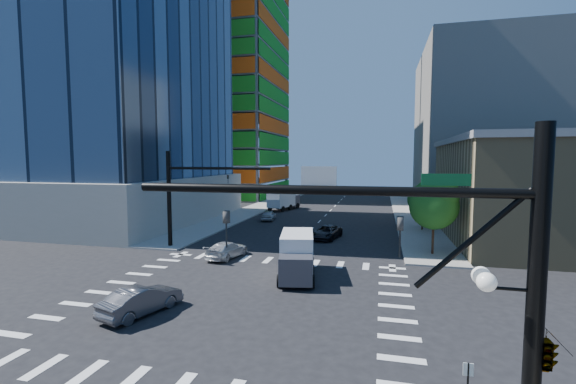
# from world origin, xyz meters

# --- Properties ---
(ground) EXTENTS (160.00, 160.00, 0.00)m
(ground) POSITION_xyz_m (0.00, 0.00, 0.00)
(ground) COLOR black
(ground) RESTS_ON ground
(road_markings) EXTENTS (20.00, 20.00, 0.01)m
(road_markings) POSITION_xyz_m (0.00, 0.00, 0.01)
(road_markings) COLOR silver
(road_markings) RESTS_ON ground
(sidewalk_ne) EXTENTS (5.00, 60.00, 0.15)m
(sidewalk_ne) POSITION_xyz_m (12.50, 40.00, 0.07)
(sidewalk_ne) COLOR gray
(sidewalk_ne) RESTS_ON ground
(sidewalk_nw) EXTENTS (5.00, 60.00, 0.15)m
(sidewalk_nw) POSITION_xyz_m (-12.50, 40.00, 0.07)
(sidewalk_nw) COLOR gray
(sidewalk_nw) RESTS_ON ground
(construction_building) EXTENTS (25.16, 34.50, 70.60)m
(construction_building) POSITION_xyz_m (-27.41, 61.93, 24.61)
(construction_building) COLOR slate
(construction_building) RESTS_ON ground
(commercial_building) EXTENTS (20.50, 22.50, 10.60)m
(commercial_building) POSITION_xyz_m (25.00, 22.00, 5.31)
(commercial_building) COLOR #948156
(commercial_building) RESTS_ON ground
(bg_building_ne) EXTENTS (24.00, 30.00, 28.00)m
(bg_building_ne) POSITION_xyz_m (27.00, 55.00, 14.00)
(bg_building_ne) COLOR slate
(bg_building_ne) RESTS_ON ground
(signal_mast_se) EXTENTS (10.51, 2.48, 9.00)m
(signal_mast_se) POSITION_xyz_m (10.60, -11.50, 5.01)
(signal_mast_se) COLOR black
(signal_mast_se) RESTS_ON sidewalk_se
(signal_mast_nw) EXTENTS (10.20, 0.40, 9.00)m
(signal_mast_nw) POSITION_xyz_m (-10.00, 11.50, 5.49)
(signal_mast_nw) COLOR black
(signal_mast_nw) RESTS_ON sidewalk_nw
(tree_south) EXTENTS (4.16, 4.16, 6.82)m
(tree_south) POSITION_xyz_m (12.63, 13.90, 4.69)
(tree_south) COLOR #382316
(tree_south) RESTS_ON sidewalk_ne
(tree_north) EXTENTS (3.54, 3.52, 5.78)m
(tree_north) POSITION_xyz_m (12.93, 25.90, 3.99)
(tree_north) COLOR #382316
(tree_north) RESTS_ON sidewalk_ne
(car_nb_far) EXTENTS (3.21, 5.33, 1.39)m
(car_nb_far) POSITION_xyz_m (2.50, 18.85, 0.69)
(car_nb_far) COLOR black
(car_nb_far) RESTS_ON ground
(car_sb_near) EXTENTS (2.71, 4.97, 1.36)m
(car_sb_near) POSITION_xyz_m (-4.65, 9.00, 0.68)
(car_sb_near) COLOR silver
(car_sb_near) RESTS_ON ground
(car_sb_mid) EXTENTS (2.13, 4.30, 1.41)m
(car_sb_mid) POSITION_xyz_m (-6.97, 29.40, 0.70)
(car_sb_mid) COLOR #A6A9AD
(car_sb_mid) RESTS_ON ground
(car_sb_cross) EXTENTS (2.88, 4.87, 1.52)m
(car_sb_cross) POSITION_xyz_m (-4.45, -3.31, 0.76)
(car_sb_cross) COLOR #4C4C51
(car_sb_cross) RESTS_ON ground
(box_truck_near) EXTENTS (3.49, 6.12, 3.02)m
(box_truck_near) POSITION_xyz_m (2.34, 4.96, 1.34)
(box_truck_near) COLOR black
(box_truck_near) RESTS_ON ground
(box_truck_far) EXTENTS (4.31, 6.86, 3.34)m
(box_truck_far) POSITION_xyz_m (-7.66, 40.97, 1.48)
(box_truck_far) COLOR black
(box_truck_far) RESTS_ON ground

